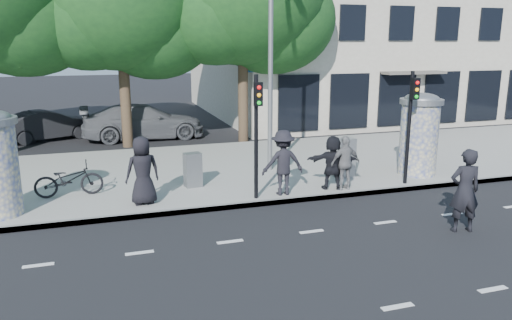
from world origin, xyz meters
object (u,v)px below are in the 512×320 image
object	(u,v)px
ped_d	(283,163)
bicycle	(69,179)
cabinet_left	(193,170)
ped_a	(143,171)
ped_f	(333,162)
car_mid	(48,125)
street_lamp	(271,28)
traffic_pole_far	(411,116)
ad_column_right	(419,132)
man_road	(465,191)
car_right	(143,122)
cabinet_right	(344,158)
ped_e	(345,163)
traffic_pole_near	(257,124)

from	to	relation	value
ped_d	bicycle	size ratio (longest dim) A/B	1.01
ped_d	cabinet_left	xyz separation A→B (m)	(-2.29, 1.53, -0.41)
ped_a	ped_f	world-z (taller)	ped_a
ped_a	car_mid	xyz separation A→B (m)	(-3.20, 11.05, -0.40)
street_lamp	bicycle	xyz separation A→B (m)	(-6.34, -1.03, -4.16)
traffic_pole_far	street_lamp	size ratio (longest dim) A/B	0.42
bicycle	ad_column_right	bearing A→B (deg)	-96.83
cabinet_left	car_mid	xyz separation A→B (m)	(-4.75, 9.86, 0.01)
street_lamp	man_road	bearing A→B (deg)	-67.38
car_right	cabinet_right	bearing A→B (deg)	-150.62
ped_e	car_mid	distance (m)	14.56
ped_f	bicycle	distance (m)	7.52
ad_column_right	traffic_pole_far	size ratio (longest dim) A/B	0.78
traffic_pole_near	ped_d	size ratio (longest dim) A/B	1.84
ped_a	car_right	size ratio (longest dim) A/B	0.34
ad_column_right	traffic_pole_near	world-z (taller)	traffic_pole_near
ped_e	man_road	size ratio (longest dim) A/B	0.80
bicycle	cabinet_left	xyz separation A→B (m)	(3.48, -0.13, 0.03)
street_lamp	cabinet_right	distance (m)	4.73
ped_e	traffic_pole_near	bearing A→B (deg)	-2.59
traffic_pole_near	bicycle	xyz separation A→B (m)	(-4.94, 1.81, -1.60)
cabinet_right	ped_f	bearing A→B (deg)	-139.08
ped_f	bicycle	size ratio (longest dim) A/B	0.87
ped_a	cabinet_left	xyz separation A→B (m)	(1.56, 1.20, -0.40)
ped_d	ped_e	bearing A→B (deg)	179.84
ped_f	man_road	size ratio (longest dim) A/B	0.80
ped_e	bicycle	distance (m)	7.88
ped_f	ad_column_right	bearing A→B (deg)	-149.09
ped_a	man_road	size ratio (longest dim) A/B	0.92
cabinet_left	cabinet_right	bearing A→B (deg)	-13.50
traffic_pole_near	bicycle	bearing A→B (deg)	159.84
cabinet_left	traffic_pole_far	bearing A→B (deg)	-24.12
man_road	cabinet_right	distance (m)	4.79
cabinet_left	car_right	bearing A→B (deg)	84.91
street_lamp	ped_d	bearing A→B (deg)	-102.12
cabinet_left	traffic_pole_near	bearing A→B (deg)	-58.11
traffic_pole_far	cabinet_right	size ratio (longest dim) A/B	2.73
ped_a	car_mid	distance (m)	11.51
traffic_pole_near	man_road	distance (m)	5.42
ped_e	ped_f	world-z (taller)	ped_f
ped_a	street_lamp	bearing A→B (deg)	-160.93
ped_f	bicycle	world-z (taller)	ped_f
traffic_pole_near	cabinet_right	bearing A→B (deg)	21.28
ped_a	traffic_pole_near	bearing A→B (deg)	161.87
car_mid	ped_a	bearing A→B (deg)	173.26
ped_a	ped_f	xyz separation A→B (m)	(5.42, -0.27, -0.12)
ped_e	car_mid	size ratio (longest dim) A/B	0.39
ped_e	ped_f	xyz separation A→B (m)	(-0.33, 0.16, 0.00)
cabinet_left	car_right	size ratio (longest dim) A/B	0.19
ped_e	man_road	world-z (taller)	man_road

